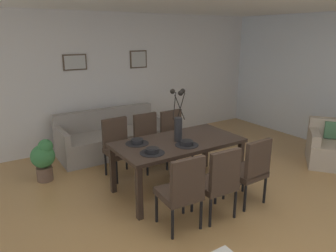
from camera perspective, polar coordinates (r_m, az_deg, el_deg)
ground_plane at (r=4.19m, az=7.46°, el=-15.22°), size 9.00×9.00×0.00m
back_wall_panel at (r=6.46m, az=-11.02°, el=8.22°), size 9.00×0.10×2.60m
dining_table at (r=4.44m, az=1.84°, el=-3.66°), size 1.80×0.93×0.74m
dining_chair_near_left at (r=3.59m, az=2.61°, el=-11.45°), size 0.46×0.46×0.92m
dining_chair_near_right at (r=5.00m, az=-9.00°, el=-3.40°), size 0.47×0.47×0.92m
dining_chair_far_left at (r=3.84m, az=9.16°, el=-9.71°), size 0.46×0.46×0.92m
dining_chair_far_right at (r=5.22m, az=-3.54°, el=-2.34°), size 0.45×0.45×0.92m
dining_chair_mid_left at (r=4.24m, az=14.79°, el=-7.47°), size 0.45×0.45×0.92m
dining_chair_mid_right at (r=5.43m, az=1.23°, el=-1.59°), size 0.46×0.46×0.92m
centerpiece_vase at (r=4.34m, az=1.89°, el=0.81°), size 0.21×0.23×0.73m
placemat_near_left at (r=3.98m, az=-2.89°, el=-4.90°), size 0.32×0.32×0.01m
bowl_near_left at (r=3.97m, az=-2.90°, el=-4.40°), size 0.17×0.17×0.07m
placemat_near_right at (r=4.33m, az=-5.65°, el=-3.18°), size 0.32×0.32×0.01m
bowl_near_right at (r=4.32m, az=-5.66°, el=-2.71°), size 0.17×0.17×0.07m
placemat_far_left at (r=4.26m, az=3.45°, el=-3.47°), size 0.32×0.32×0.01m
bowl_far_left at (r=4.24m, az=3.46°, el=-3.00°), size 0.17×0.17×0.07m
sofa at (r=6.05m, az=-10.21°, el=-2.23°), size 1.98×0.84×0.80m
armchair at (r=6.15m, az=27.90°, el=-3.60°), size 1.12×1.12×0.75m
framed_picture_left at (r=6.14m, az=-16.62°, el=11.08°), size 0.44×0.03×0.29m
framed_picture_center at (r=6.63m, az=-5.41°, el=12.03°), size 0.38×0.03×0.36m
potted_plant at (r=5.16m, az=-21.76°, el=-5.44°), size 0.36×0.36×0.67m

